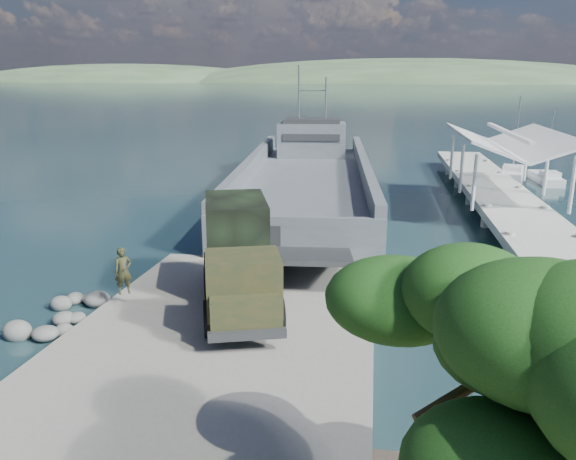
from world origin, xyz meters
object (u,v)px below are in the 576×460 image
object	(u,v)px
military_truck	(239,255)
soldier	(124,281)
landing_craft	(307,187)
sailboat_far	(512,174)
sailboat_near	(546,179)
pier	(506,192)

from	to	relation	value
military_truck	soldier	xyz separation A→B (m)	(-4.14, -0.82, -0.93)
landing_craft	sailboat_far	xyz separation A→B (m)	(16.58, 10.75, -0.45)
landing_craft	sailboat_near	size ratio (longest dim) A/B	5.57
sailboat_near	military_truck	bearing A→B (deg)	-124.72
landing_craft	soldier	distance (m)	21.72
pier	sailboat_far	xyz separation A→B (m)	(3.64, 14.23, -1.22)
landing_craft	sailboat_far	bearing A→B (deg)	28.61
sailboat_far	sailboat_near	bearing A→B (deg)	-23.45
military_truck	sailboat_near	distance (m)	34.99
military_truck	sailboat_far	world-z (taller)	sailboat_far
landing_craft	sailboat_far	world-z (taller)	landing_craft
landing_craft	soldier	xyz separation A→B (m)	(-4.19, -21.31, 0.55)
pier	landing_craft	bearing A→B (deg)	164.95
military_truck	soldier	distance (m)	4.32
pier	landing_craft	world-z (taller)	landing_craft
military_truck	soldier	size ratio (longest dim) A/B	4.63
military_truck	sailboat_near	xyz separation A→B (m)	(18.89, 29.39, -1.97)
soldier	pier	bearing A→B (deg)	12.07
pier	sailboat_far	distance (m)	14.74
landing_craft	sailboat_far	distance (m)	19.77
landing_craft	sailboat_near	xyz separation A→B (m)	(18.85, 8.89, -0.50)
sailboat_near	sailboat_far	size ratio (longest dim) A/B	0.88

